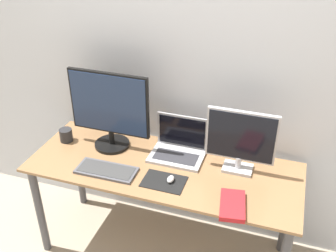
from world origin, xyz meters
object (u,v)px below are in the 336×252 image
Objects in this scene: monitor_left at (109,110)px; book at (232,205)px; laptop at (179,146)px; keyboard at (106,170)px; mug at (66,135)px; mouse at (171,179)px; monitor_right at (241,140)px.

book is at bearing -21.55° from monitor_left.
book is at bearing -42.81° from laptop.
keyboard is (0.09, -0.27, -0.26)m from monitor_left.
mug reaches higher than keyboard.
mouse is 0.71× the size of mug.
mouse reaches higher than keyboard.
monitor_left is 1.44× the size of keyboard.
keyboard is at bearing -175.93° from mouse.
book is (0.42, -0.39, -0.05)m from laptop.
monitor_left is 0.50m from laptop.
monitor_right is 4.66× the size of mug.
monitor_right is at bearing -6.73° from laptop.
monitor_right is 0.47m from mouse.
mug is (-0.81, 0.20, 0.02)m from mouse.
book reaches higher than keyboard.
mouse is at bearing -26.59° from monitor_left.
mug is (-0.41, 0.23, 0.03)m from keyboard.
laptop is at bearing 6.89° from mug.
monitor_right is at bearing 2.32° from mug.
monitor_right reaches higher than mug.
monitor_left is 1.58× the size of laptop.
book is 2.88× the size of mug.
keyboard is at bearing -71.48° from monitor_left.
laptop is (-0.39, 0.05, -0.15)m from monitor_right.
monitor_right is at bearing 0.01° from monitor_left.
laptop is 0.77m from mug.
keyboard is 0.78m from book.
keyboard is at bearing 174.87° from book.
monitor_left reaches higher than mug.
monitor_right reaches higher than laptop.
mouse is 0.39m from book.
monitor_left is at bearing 8.36° from mug.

